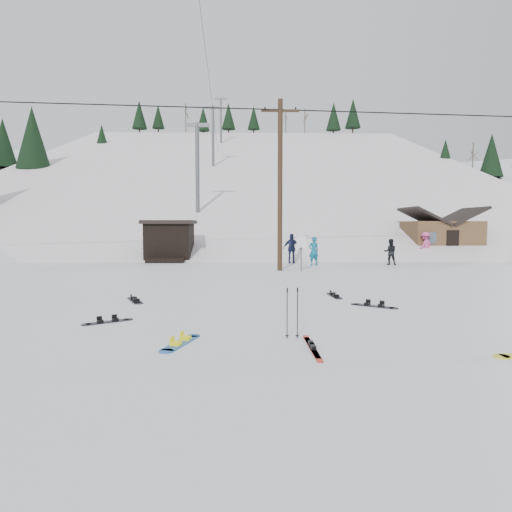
{
  "coord_description": "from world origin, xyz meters",
  "views": [
    {
      "loc": [
        0.15,
        -10.25,
        2.48
      ],
      "look_at": [
        0.52,
        5.12,
        1.4
      ],
      "focal_mm": 32.0,
      "sensor_mm": 36.0,
      "label": 1
    }
  ],
  "objects_px": {
    "utility_pole": "(280,182)",
    "cabin": "(441,237)",
    "hero_skis": "(312,347)",
    "hero_snowboard": "(181,342)"
  },
  "relations": [
    {
      "from": "utility_pole",
      "to": "cabin",
      "type": "xyz_separation_m",
      "value": [
        13.0,
        10.0,
        -3.2
      ]
    },
    {
      "from": "hero_snowboard",
      "to": "hero_skis",
      "type": "xyz_separation_m",
      "value": [
        2.67,
        -0.41,
        0.0
      ]
    },
    {
      "from": "utility_pole",
      "to": "hero_skis",
      "type": "height_order",
      "value": "utility_pole"
    },
    {
      "from": "hero_skis",
      "to": "hero_snowboard",
      "type": "bearing_deg",
      "value": 170.57
    },
    {
      "from": "utility_pole",
      "to": "cabin",
      "type": "bearing_deg",
      "value": 37.56
    },
    {
      "from": "utility_pole",
      "to": "cabin",
      "type": "distance_m",
      "value": 16.71
    },
    {
      "from": "utility_pole",
      "to": "cabin",
      "type": "height_order",
      "value": "utility_pole"
    },
    {
      "from": "cabin",
      "to": "hero_skis",
      "type": "distance_m",
      "value": 28.74
    },
    {
      "from": "cabin",
      "to": "hero_skis",
      "type": "height_order",
      "value": "cabin"
    },
    {
      "from": "utility_pole",
      "to": "hero_snowboard",
      "type": "bearing_deg",
      "value": -102.08
    }
  ]
}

